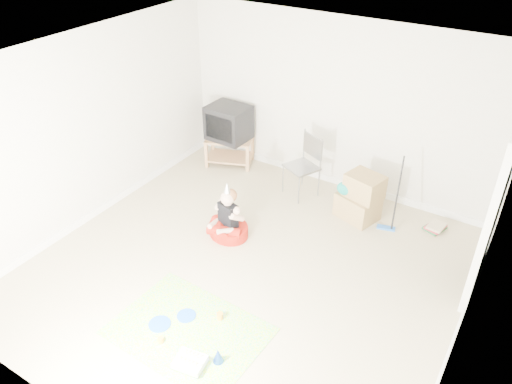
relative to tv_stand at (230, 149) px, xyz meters
The scene contains 16 objects.
ground 2.75m from the tv_stand, 51.43° to the right, with size 5.00×5.00×0.00m, color #BEAE88.
doorway_recess 4.36m from the tv_stand, 12.68° to the right, with size 0.02×0.90×2.05m, color black.
tv_stand is the anchor object (origin of this frame).
crt_tv 0.48m from the tv_stand, 33.69° to the right, with size 0.65×0.54×0.56m, color black.
folding_chair 1.50m from the tv_stand, ahead, with size 0.58×0.57×0.97m.
cardboard_boxes 2.48m from the tv_stand, ahead, with size 0.67×0.57×0.70m.
floor_mop 2.93m from the tv_stand, ahead, with size 0.27×0.34×1.01m.
book_pile 3.51m from the tv_stand, ahead, with size 0.31×0.35×0.10m.
seated_woman 2.01m from the tv_stand, 56.08° to the right, with size 0.70×0.70×0.83m.
party_mat 3.74m from the tv_stand, 62.52° to the right, with size 1.62×1.17×0.01m, color #FF35A9.
birthday_cake 4.18m from the tv_stand, 61.10° to the right, with size 0.34×0.29×0.15m.
blue_plate_near 3.54m from the tv_stand, 63.56° to the right, with size 0.21×0.21×0.01m, color blue.
blue_plate_far 3.70m from the tv_stand, 67.71° to the right, with size 0.24×0.24×0.01m, color blue.
orange_cup_near 3.56m from the tv_stand, 57.39° to the right, with size 0.07×0.07×0.08m, color orange.
orange_cup_far 3.93m from the tv_stand, 66.29° to the right, with size 0.06×0.06×0.07m, color orange.
blue_party_hat 4.13m from the tv_stand, 57.25° to the right, with size 0.11×0.11×0.17m, color #183EA8.
Camera 1 is at (2.61, -3.96, 4.18)m, focal length 35.00 mm.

